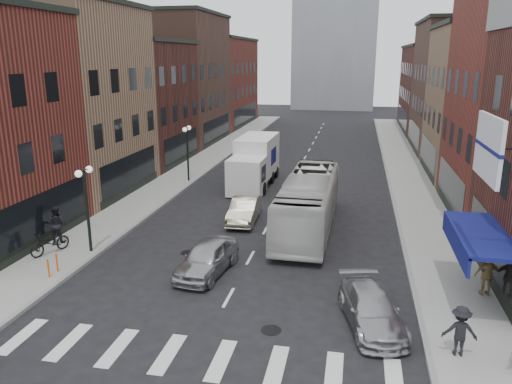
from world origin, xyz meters
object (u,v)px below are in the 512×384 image
at_px(sedan_left_far, 244,210).
at_px(ped_right_a, 460,331).
at_px(streetlamp_far, 187,143).
at_px(transit_bus, 308,202).
at_px(parked_bicycle, 50,243).
at_px(billboard_sign, 491,150).
at_px(ped_right_b, 487,275).
at_px(sedan_left_near, 207,258).
at_px(bike_rack, 53,265).
at_px(ped_left_solo, 56,224).
at_px(curb_car, 372,309).
at_px(streetlamp_near, 86,194).
at_px(box_truck, 254,162).

distance_m(sedan_left_far, ped_right_a, 14.80).
xyz_separation_m(streetlamp_far, ped_right_a, (15.25, -19.47, -1.97)).
bearing_deg(transit_bus, parked_bicycle, -150.28).
distance_m(billboard_sign, ped_right_b, 5.78).
relative_size(streetlamp_far, ped_right_b, 2.50).
relative_size(sedan_left_near, ped_right_b, 2.50).
bearing_deg(bike_rack, parked_bicycle, 125.25).
relative_size(streetlamp_far, ped_left_solo, 2.24).
bearing_deg(ped_right_a, billboard_sign, -109.19).
xyz_separation_m(ped_right_a, ped_right_b, (1.75, 4.36, 0.03)).
bearing_deg(curb_car, transit_bus, 93.95).
relative_size(streetlamp_near, transit_bus, 0.39).
height_order(streetlamp_far, ped_left_solo, streetlamp_far).
xyz_separation_m(transit_bus, sedan_left_near, (-3.64, -6.52, -0.78)).
distance_m(streetlamp_near, curb_car, 13.51).
bearing_deg(ped_right_b, billboard_sign, 56.81).
distance_m(bike_rack, curb_car, 12.96).
xyz_separation_m(streetlamp_near, parked_bicycle, (-1.65, -0.65, -2.25)).
bearing_deg(ped_left_solo, ped_right_a, 158.13).
height_order(billboard_sign, streetlamp_near, billboard_sign).
relative_size(parked_bicycle, ped_right_b, 1.20).
bearing_deg(parked_bicycle, bike_rack, -31.35).
xyz_separation_m(box_truck, transit_bus, (4.68, -8.59, -0.20)).
height_order(parked_bicycle, ped_right_a, ped_right_a).
height_order(bike_rack, curb_car, curb_car).
height_order(billboard_sign, transit_bus, billboard_sign).
height_order(sedan_left_near, ped_right_b, ped_right_b).
relative_size(box_truck, ped_right_a, 4.91).
bearing_deg(bike_rack, streetlamp_near, 85.76).
xyz_separation_m(sedan_left_near, ped_right_a, (9.30, -4.47, 0.25)).
height_order(streetlamp_far, transit_bus, streetlamp_far).
distance_m(streetlamp_far, ped_right_a, 24.81).
distance_m(sedan_left_far, ped_left_solo, 9.75).
xyz_separation_m(streetlamp_far, transit_bus, (9.59, -8.48, -1.44)).
xyz_separation_m(box_truck, ped_left_solo, (-7.11, -13.34, -0.61)).
distance_m(sedan_left_near, ped_right_b, 11.05).
bearing_deg(ped_right_b, streetlamp_near, -13.92).
bearing_deg(transit_bus, box_truck, 119.53).
relative_size(streetlamp_far, parked_bicycle, 2.09).
bearing_deg(sedan_left_far, ped_right_a, -53.68).
distance_m(billboard_sign, box_truck, 21.28).
distance_m(streetlamp_near, sedan_left_far, 8.81).
xyz_separation_m(streetlamp_near, box_truck, (4.91, 14.11, -1.24)).
bearing_deg(ped_left_solo, ped_right_b, 172.21).
bearing_deg(sedan_left_near, sedan_left_far, 97.09).
xyz_separation_m(box_truck, sedan_left_near, (1.04, -15.11, -0.98)).
height_order(streetlamp_near, parked_bicycle, streetlamp_near).
height_order(billboard_sign, ped_right_a, billboard_sign).
relative_size(streetlamp_far, curb_car, 0.98).
height_order(streetlamp_near, curb_car, streetlamp_near).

